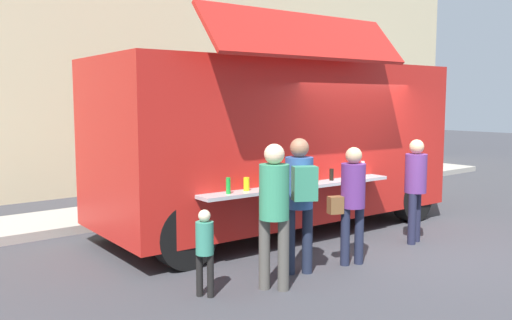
{
  "coord_description": "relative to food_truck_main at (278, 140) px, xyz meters",
  "views": [
    {
      "loc": [
        -6.82,
        -4.72,
        2.24
      ],
      "look_at": [
        -1.46,
        1.83,
        1.3
      ],
      "focal_mm": 38.0,
      "sensor_mm": 36.0,
      "label": 1
    }
  ],
  "objects": [
    {
      "name": "customer_rear_waiting",
      "position": [
        -2.06,
        -2.25,
        -0.52
      ],
      "size": [
        0.35,
        0.35,
        1.74
      ],
      "rotation": [
        0.0,
        0.0,
        0.65
      ],
      "color": "#4E4B45",
      "rests_on": "ground"
    },
    {
      "name": "food_truck_main",
      "position": [
        0.0,
        0.0,
        0.0
      ],
      "size": [
        6.29,
        3.17,
        3.5
      ],
      "rotation": [
        0.0,
        0.0,
        -0.05
      ],
      "color": "red",
      "rests_on": "ground"
    },
    {
      "name": "ground_plane",
      "position": [
        0.66,
        -2.21,
        -1.56
      ],
      "size": [
        60.0,
        60.0,
        0.0
      ],
      "primitive_type": "plane",
      "color": "#38383D"
    },
    {
      "name": "customer_extra_browsing",
      "position": [
        1.05,
        -2.05,
        -0.59
      ],
      "size": [
        0.33,
        0.33,
        1.63
      ],
      "rotation": [
        0.0,
        0.0,
        1.85
      ],
      "color": "#202139",
      "rests_on": "ground"
    },
    {
      "name": "customer_front_ordering",
      "position": [
        -0.6,
        -2.18,
        -0.6
      ],
      "size": [
        0.52,
        0.35,
        1.61
      ],
      "rotation": [
        0.0,
        0.0,
        1.21
      ],
      "color": "#1E233A",
      "rests_on": "ground"
    },
    {
      "name": "customer_mid_with_backpack",
      "position": [
        -1.44,
        -2.04,
        -0.48
      ],
      "size": [
        0.49,
        0.57,
        1.76
      ],
      "rotation": [
        0.0,
        0.0,
        1.05
      ],
      "color": "#1D2338",
      "rests_on": "ground"
    },
    {
      "name": "trash_bin",
      "position": [
        3.55,
        2.32,
        -1.06
      ],
      "size": [
        0.6,
        0.6,
        1.0
      ],
      "primitive_type": "cylinder",
      "color": "#2C5F38",
      "rests_on": "ground"
    },
    {
      "name": "child_near_queue",
      "position": [
        -2.82,
        -1.93,
        -0.96
      ],
      "size": [
        0.21,
        0.21,
        1.01
      ],
      "rotation": [
        0.0,
        0.0,
        0.61
      ],
      "color": "black",
      "rests_on": "ground"
    }
  ]
}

